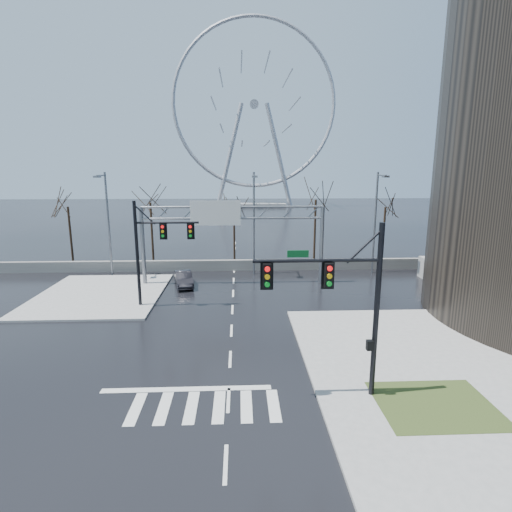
{
  "coord_description": "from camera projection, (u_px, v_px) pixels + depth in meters",
  "views": [
    {
      "loc": [
        0.55,
        -20.23,
        10.09
      ],
      "look_at": [
        1.77,
        8.28,
        4.0
      ],
      "focal_mm": 28.0,
      "sensor_mm": 36.0,
      "label": 1
    }
  ],
  "objects": [
    {
      "name": "signal_mast_far",
      "position": [
        152.0,
        244.0,
        29.35
      ],
      "size": [
        4.72,
        0.41,
        8.0
      ],
      "color": "black",
      "rests_on": "ground"
    },
    {
      "name": "tree_right",
      "position": [
        316.0,
        207.0,
        43.89
      ],
      "size": [
        3.9,
        3.9,
        7.8
      ],
      "color": "black",
      "rests_on": "ground"
    },
    {
      "name": "car",
      "position": [
        184.0,
        279.0,
        35.62
      ],
      "size": [
        2.3,
        4.25,
        1.33
      ],
      "primitive_type": "imported",
      "rotation": [
        0.0,
        0.0,
        0.23
      ],
      "color": "black",
      "rests_on": "ground"
    },
    {
      "name": "tree_left",
      "position": [
        151.0,
        210.0,
        43.18
      ],
      "size": [
        3.75,
        3.75,
        7.5
      ],
      "color": "black",
      "rests_on": "ground"
    },
    {
      "name": "sidewalk_far",
      "position": [
        101.0,
        294.0,
        33.09
      ],
      "size": [
        10.0,
        12.0,
        0.15
      ],
      "primitive_type": "cube",
      "color": "gray",
      "rests_on": "ground"
    },
    {
      "name": "ground",
      "position": [
        230.0,
        359.0,
        21.85
      ],
      "size": [
        260.0,
        260.0,
        0.0
      ],
      "primitive_type": "plane",
      "color": "black",
      "rests_on": "ground"
    },
    {
      "name": "streetlight_right",
      "position": [
        377.0,
        215.0,
        38.95
      ],
      "size": [
        0.5,
        2.55,
        10.0
      ],
      "color": "slate",
      "rests_on": "ground"
    },
    {
      "name": "barrier_wall",
      "position": [
        234.0,
        265.0,
        41.27
      ],
      "size": [
        52.0,
        0.5,
        1.1
      ],
      "primitive_type": "cube",
      "color": "slate",
      "rests_on": "ground"
    },
    {
      "name": "streetlight_mid",
      "position": [
        254.0,
        216.0,
        38.45
      ],
      "size": [
        0.5,
        2.55,
        10.0
      ],
      "color": "slate",
      "rests_on": "ground"
    },
    {
      "name": "ferris_wheel",
      "position": [
        254.0,
        111.0,
        109.43
      ],
      "size": [
        45.0,
        6.0,
        50.91
      ],
      "color": "gray",
      "rests_on": "ground"
    },
    {
      "name": "sign_gantry",
      "position": [
        229.0,
        228.0,
        35.37
      ],
      "size": [
        16.36,
        0.4,
        7.6
      ],
      "color": "slate",
      "rests_on": "ground"
    },
    {
      "name": "tree_center",
      "position": [
        234.0,
        216.0,
        44.71
      ],
      "size": [
        3.25,
        3.25,
        6.5
      ],
      "color": "black",
      "rests_on": "ground"
    },
    {
      "name": "tree_far_right",
      "position": [
        385.0,
        213.0,
        44.88
      ],
      "size": [
        3.4,
        3.4,
        6.8
      ],
      "color": "black",
      "rests_on": "ground"
    },
    {
      "name": "sidewalk_right_ext",
      "position": [
        396.0,
        339.0,
        24.21
      ],
      "size": [
        12.0,
        10.0,
        0.15
      ],
      "primitive_type": "cube",
      "color": "gray",
      "rests_on": "ground"
    },
    {
      "name": "signal_mast_near",
      "position": [
        347.0,
        295.0,
        17.1
      ],
      "size": [
        5.52,
        0.41,
        8.0
      ],
      "color": "black",
      "rests_on": "ground"
    },
    {
      "name": "grass_strip",
      "position": [
        435.0,
        405.0,
        17.31
      ],
      "size": [
        5.0,
        4.0,
        0.02
      ],
      "primitive_type": "cube",
      "color": "#2E3A18",
      "rests_on": "sidewalk_near"
    },
    {
      "name": "tree_far_left",
      "position": [
        68.0,
        213.0,
        43.38
      ],
      "size": [
        3.5,
        3.5,
        7.0
      ],
      "color": "black",
      "rests_on": "ground"
    },
    {
      "name": "streetlight_left",
      "position": [
        107.0,
        216.0,
        37.86
      ],
      "size": [
        0.5,
        2.55,
        10.0
      ],
      "color": "slate",
      "rests_on": "ground"
    }
  ]
}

